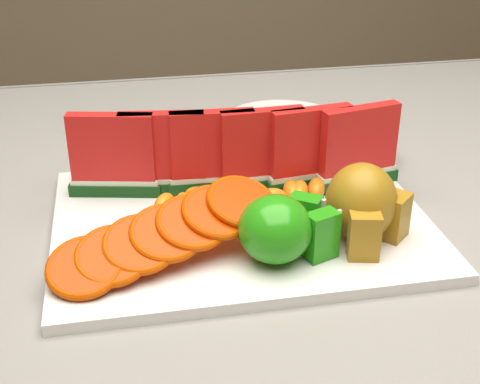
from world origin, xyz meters
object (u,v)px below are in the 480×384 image
at_px(platter, 241,222).
at_px(pear_cluster, 363,204).
at_px(apple_cluster, 282,229).
at_px(side_plate, 283,124).

bearing_deg(platter, pear_cluster, -29.00).
relative_size(apple_cluster, pear_cluster, 1.11).
height_order(platter, pear_cluster, pear_cluster).
bearing_deg(apple_cluster, side_plate, 75.64).
bearing_deg(apple_cluster, platter, 105.77).
distance_m(platter, apple_cluster, 0.10).
bearing_deg(pear_cluster, apple_cluster, -166.46).
distance_m(apple_cluster, pear_cluster, 0.09).
relative_size(platter, apple_cluster, 3.83).
bearing_deg(side_plate, apple_cluster, -104.36).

